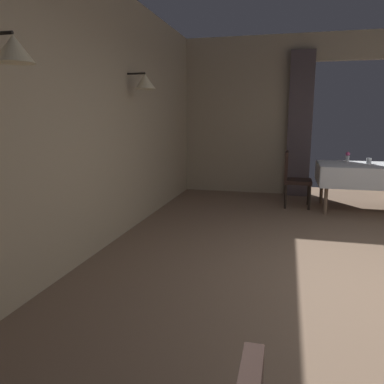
{
  "coord_description": "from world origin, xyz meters",
  "views": [
    {
      "loc": [
        -1.13,
        -3.46,
        1.48
      ],
      "look_at": [
        -2.1,
        0.42,
        0.7
      ],
      "focal_mm": 35.55,
      "sensor_mm": 36.0,
      "label": 1
    }
  ],
  "objects_px": {
    "dining_table_mid": "(366,171)",
    "chair_mid_left": "(293,176)",
    "glass_mid_b": "(369,161)",
    "flower_vase_mid": "(348,156)"
  },
  "relations": [
    {
      "from": "dining_table_mid",
      "to": "chair_mid_left",
      "type": "xyz_separation_m",
      "value": [
        -1.12,
        0.01,
        -0.14
      ]
    },
    {
      "from": "chair_mid_left",
      "to": "flower_vase_mid",
      "type": "distance_m",
      "value": 0.98
    },
    {
      "from": "flower_vase_mid",
      "to": "glass_mid_b",
      "type": "relative_size",
      "value": 1.86
    },
    {
      "from": "dining_table_mid",
      "to": "glass_mid_b",
      "type": "distance_m",
      "value": 0.2
    },
    {
      "from": "flower_vase_mid",
      "to": "chair_mid_left",
      "type": "bearing_deg",
      "value": -160.65
    },
    {
      "from": "flower_vase_mid",
      "to": "glass_mid_b",
      "type": "height_order",
      "value": "flower_vase_mid"
    },
    {
      "from": "dining_table_mid",
      "to": "chair_mid_left",
      "type": "height_order",
      "value": "chair_mid_left"
    },
    {
      "from": "chair_mid_left",
      "to": "glass_mid_b",
      "type": "bearing_deg",
      "value": 6.06
    },
    {
      "from": "dining_table_mid",
      "to": "flower_vase_mid",
      "type": "bearing_deg",
      "value": 127.43
    },
    {
      "from": "dining_table_mid",
      "to": "glass_mid_b",
      "type": "height_order",
      "value": "glass_mid_b"
    }
  ]
}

